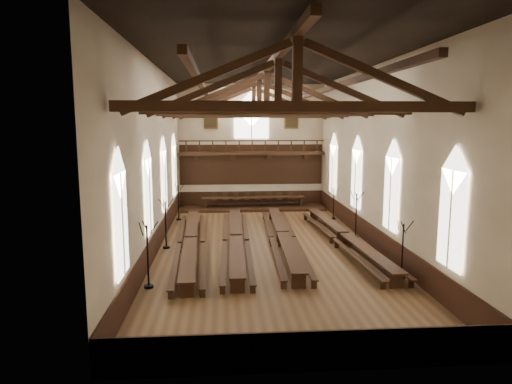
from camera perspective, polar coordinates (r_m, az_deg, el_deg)
ground at (r=25.73m, az=1.28°, el=-6.86°), size 26.00×26.00×0.00m
room_walls at (r=24.79m, az=1.33°, el=7.67°), size 26.00×26.00×26.00m
wainscot_band at (r=25.58m, az=1.28°, el=-5.57°), size 12.00×26.00×1.20m
side_windows at (r=24.99m, az=1.31°, el=1.43°), size 11.85×19.80×4.50m
end_window at (r=37.65m, az=-0.58°, el=9.19°), size 2.80×0.12×3.80m
minstrels_gallery at (r=37.53m, az=-0.55°, el=4.12°), size 11.80×1.24×3.70m
portraits at (r=37.65m, az=-0.58°, el=9.00°), size 7.75×0.09×1.45m
roof_trusses at (r=24.82m, az=1.34°, el=11.73°), size 11.70×25.70×2.80m
refectory_row_a at (r=25.19m, az=-8.18°, el=-6.00°), size 1.82×14.51×0.76m
refectory_row_b at (r=25.42m, az=-2.51°, el=-5.79°), size 1.65×14.40×0.75m
refectory_row_c at (r=26.08m, az=3.39°, el=-5.38°), size 1.81×14.65×0.77m
refectory_row_d at (r=26.39m, az=11.01°, el=-5.40°), size 1.90×14.47×0.75m
dais at (r=36.79m, az=-0.34°, el=-1.96°), size 11.40×2.88×0.19m
high_table at (r=36.66m, az=-0.35°, el=-0.81°), size 8.31×1.28×0.78m
high_chairs at (r=37.47m, az=-0.43°, el=-0.74°), size 6.77×0.48×1.04m
candelabrum_left_near at (r=19.87m, az=-13.33°, el=-9.21°), size 0.81×0.88×2.87m
candelabrum_left_mid at (r=25.72m, az=-11.20°, el=-5.09°), size 0.84×0.81×2.79m
candelabrum_left_far at (r=32.92m, az=-9.66°, el=-2.11°), size 0.73×0.81×2.64m
candelabrum_right_near at (r=21.56m, az=17.78°, el=-8.18°), size 0.72×0.80×2.62m
candelabrum_right_mid at (r=28.04m, az=12.37°, el=-3.93°), size 0.83×0.86×2.86m
candelabrum_right_far at (r=33.29m, az=9.67°, el=-2.14°), size 0.70×0.68×2.35m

